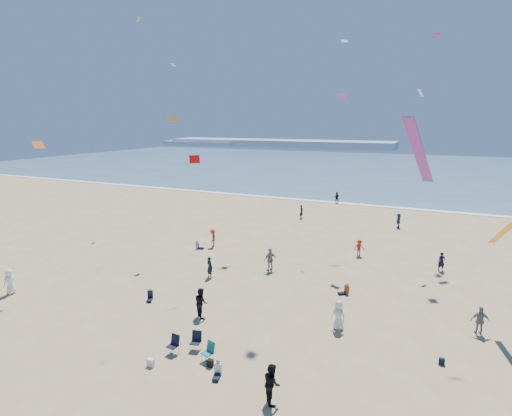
% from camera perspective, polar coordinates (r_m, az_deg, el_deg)
% --- Properties ---
extents(ground, '(220.00, 220.00, 0.00)m').
position_cam_1_polar(ground, '(21.26, -15.13, -22.33)').
color(ground, tan).
rests_on(ground, ground).
extents(ocean, '(220.00, 100.00, 0.06)m').
position_cam_1_polar(ocean, '(109.47, 18.30, 5.40)').
color(ocean, '#476B84').
rests_on(ocean, ground).
extents(surf_line, '(220.00, 1.20, 0.08)m').
position_cam_1_polar(surf_line, '(60.53, 12.89, 0.62)').
color(surf_line, white).
rests_on(surf_line, ground).
extents(headland_far, '(110.00, 20.00, 3.20)m').
position_cam_1_polar(headland_far, '(196.98, 3.15, 9.23)').
color(headland_far, '#7A8EA8').
rests_on(headland_far, ground).
extents(headland_near, '(40.00, 14.00, 2.00)m').
position_cam_1_polar(headland_near, '(210.57, -7.69, 9.17)').
color(headland_near, '#7A8EA8').
rests_on(headland_near, ground).
extents(standing_flyers, '(37.73, 45.18, 1.91)m').
position_cam_1_polar(standing_flyers, '(31.86, 8.84, -8.20)').
color(standing_flyers, black).
rests_on(standing_flyers, ground).
extents(seated_group, '(16.11, 24.63, 0.84)m').
position_cam_1_polar(seated_group, '(25.67, -5.04, -14.43)').
color(seated_group, silver).
rests_on(seated_group, ground).
extents(chair_cluster, '(2.70, 1.49, 1.00)m').
position_cam_1_polar(chair_cluster, '(22.19, -9.18, -18.92)').
color(chair_cluster, black).
rests_on(chair_cluster, ground).
extents(white_tote, '(0.35, 0.20, 0.40)m').
position_cam_1_polar(white_tote, '(21.90, -14.83, -20.57)').
color(white_tote, silver).
rests_on(white_tote, ground).
extents(black_backpack, '(0.30, 0.22, 0.38)m').
position_cam_1_polar(black_backpack, '(21.37, -6.57, -21.15)').
color(black_backpack, black).
rests_on(black_backpack, ground).
extents(navy_bag, '(0.28, 0.18, 0.34)m').
position_cam_1_polar(navy_bag, '(23.35, 25.00, -19.23)').
color(navy_bag, black).
rests_on(navy_bag, ground).
extents(kites_aloft, '(49.72, 37.84, 30.46)m').
position_cam_1_polar(kites_aloft, '(26.55, 17.91, 18.75)').
color(kites_aloft, orange).
rests_on(kites_aloft, ground).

